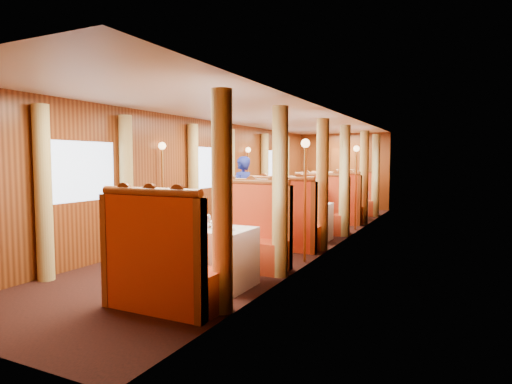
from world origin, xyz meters
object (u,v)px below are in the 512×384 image
Objects in this scene: rose_vase_far at (346,185)px; banquette_far_aft at (355,200)px; passenger at (316,200)px; teapot_right at (205,224)px; steward at (242,195)px; banquette_near_aft at (247,240)px; table_mid at (303,222)px; banquette_mid_fwd at (284,226)px; teapot_left at (195,222)px; rose_vase_mid at (304,194)px; teapot_back at (208,222)px; banquette_near_fwd at (161,271)px; tea_tray at (202,227)px; table_far at (346,205)px; banquette_far_fwd at (337,207)px; table_near at (211,257)px; banquette_mid_aft at (319,214)px; fruit_plate at (226,229)px.

banquette_far_aft is at bearing 89.55° from rose_vase_far.
banquette_far_aft is at bearing 90.00° from passenger.
passenger is at bearing 71.71° from teapot_right.
banquette_near_aft is at bearing 42.64° from steward.
banquette_mid_fwd is at bearing -90.00° from table_mid.
rose_vase_mid is at bearing 83.81° from teapot_left.
teapot_left reaches higher than teapot_right.
banquette_mid_fwd is 7.23× the size of teapot_left.
table_mid is 3.43m from teapot_back.
tea_tray is at bearing 96.17° from banquette_near_fwd.
banquette_mid_fwd reaches higher than table_mid.
banquette_far_fwd reaches higher than table_far.
table_mid is (0.00, 2.49, -0.05)m from banquette_near_aft.
banquette_far_fwd is at bearing 89.94° from rose_vase_mid.
teapot_right is at bearing -90.09° from rose_vase_mid.
banquette_near_aft is at bearing -90.00° from banquette_far_aft.
table_near is at bearing -19.43° from teapot_back.
table_near is 4.02m from steward.
banquette_mid_aft is 1.00× the size of banquette_far_fwd.
banquette_near_aft is 2.49m from table_mid.
banquette_mid_aft is at bearing 71.72° from teapot_right.
table_mid is 3.64m from teapot_left.
rose_vase_mid is at bearing -90.15° from banquette_mid_aft.
banquette_far_aft is 3.73m from passenger.
banquette_far_aft is 4.52m from rose_vase_mid.
teapot_back is (-0.10, -7.92, 0.39)m from banquette_far_aft.
steward is (-1.51, -2.29, 0.43)m from banquette_far_fwd.
teapot_left is at bearing -91.34° from rose_vase_far.
banquette_near_aft is 1.76× the size of passenger.
table_near is at bearing -89.94° from rose_vase_far.
teapot_right is (-0.01, 0.89, 0.40)m from banquette_near_fwd.
steward is at bearing 110.56° from tea_tray.
banquette_mid_fwd is (0.00, 2.49, 0.05)m from table_near.
rose_vase_far is (-0.01, 5.99, 0.50)m from banquette_near_aft.
teapot_back is at bearing -90.73° from banquette_far_aft.
banquette_mid_aft is at bearing 93.41° from fruit_plate.
fruit_plate is 3.63m from rose_vase_mid.
fruit_plate is at bearing -85.63° from rose_vase_mid.
banquette_near_fwd is at bearing -82.52° from teapot_left.
teapot_right is 0.24m from teapot_back.
table_near is 4.57× the size of fruit_plate.
rose_vase_far reaches higher than table_far.
banquette_near_fwd and banquette_mid_fwd have the same top height.
banquette_near_fwd reaches higher than passenger.
teapot_back reaches higher than table_far.
teapot_right is (0.17, -0.02, -0.01)m from teapot_left.
banquette_far_fwd is at bearing -90.00° from banquette_far_aft.
teapot_right is at bearing -90.18° from banquette_mid_fwd.
rose_vase_far reaches higher than table_mid.
tea_tray is 1.83× the size of teapot_left.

